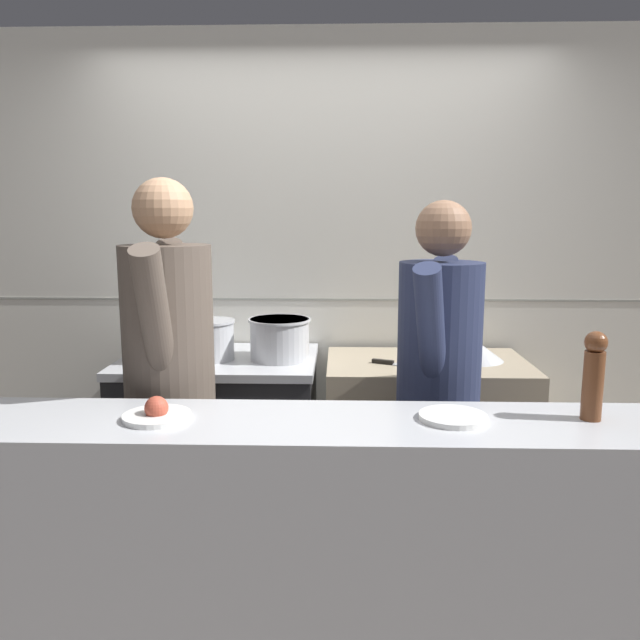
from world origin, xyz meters
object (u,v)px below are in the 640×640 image
Objects in this scene: plated_dish_appetiser at (453,417)px; chef_head_cook at (170,376)px; braising_pot at (280,338)px; sauce_pot at (211,339)px; chefs_knife at (398,364)px; plated_dish_main at (157,413)px; pepper_mill at (594,374)px; oven_range at (221,441)px; mixing_bowl_steel at (474,350)px; stock_pot at (159,337)px; chef_sous at (438,384)px.

plated_dish_appetiser is 0.13× the size of chef_head_cook.
chef_head_cook is at bearing -120.50° from braising_pot.
braising_pot is (0.34, 0.01, 0.00)m from sauce_pot.
chefs_knife is 1.45× the size of plated_dish_main.
pepper_mill is at bearing -35.92° from sauce_pot.
braising_pot is at bearing -6.95° from oven_range.
plated_dish_main is at bearing -137.35° from mixing_bowl_steel.
chef_head_cook is at bearing -95.34° from oven_range.
plated_dish_main is (0.05, -1.10, -0.03)m from sauce_pot.
plated_dish_main is at bearing -178.39° from pepper_mill.
chef_sous reaches higher than stock_pot.
mixing_bowl_steel is at bearing 96.64° from pepper_mill.
mixing_bowl_steel is at bearing 4.04° from braising_pot.
braising_pot is at bearing 136.21° from pepper_mill.
plated_dish_main is at bearing -178.55° from plated_dish_appetiser.
sauce_pot is at bearing -176.43° from mixing_bowl_steel.
oven_range is 1.27m from chef_sous.
plated_dish_main is 1.42m from pepper_mill.
chef_head_cook reaches higher than braising_pot.
oven_range is 1.27m from plated_dish_main.
oven_range is 3.37× the size of mixing_bowl_steel.
chef_head_cook reaches higher than mixing_bowl_steel.
chef_head_cook is at bearing -156.26° from chef_sous.
sauce_pot is at bearing 144.08° from pepper_mill.
oven_range is 0.56m from sauce_pot.
chef_sous is at bearing 29.23° from plated_dish_main.
plated_dish_appetiser is 0.47m from pepper_mill.
plated_dish_main reaches higher than chefs_knife.
braising_pot is 0.60m from chefs_knife.
braising_pot is at bearing 75.03° from plated_dish_main.
oven_range is 0.56× the size of chef_head_cook.
chef_sous reaches higher than pepper_mill.
pepper_mill is at bearing -62.52° from chefs_knife.
stock_pot is 1.29× the size of sauce_pot.
plated_dish_appetiser reaches higher than oven_range.
pepper_mill reaches higher than braising_pot.
stock_pot is (-0.29, -0.05, 0.56)m from oven_range.
plated_dish_appetiser is (1.01, -1.07, -0.04)m from sauce_pot.
oven_range is 3.18× the size of braising_pot.
braising_pot is 0.99m from mixing_bowl_steel.
sauce_pot reaches higher than oven_range.
plated_dish_appetiser is at bearing -105.26° from mixing_bowl_steel.
stock_pot is 1.14m from plated_dish_main.
chefs_knife is 1.14m from chef_head_cook.
chef_sous reaches higher than sauce_pot.
plated_dish_appetiser is (0.67, -1.09, -0.04)m from braising_pot.
chef_sous is at bearing -76.72° from chefs_knife.
pepper_mill is (0.45, 0.02, 0.14)m from plated_dish_appetiser.
braising_pot is at bearing 160.80° from chef_sous.
oven_range is 0.59× the size of chef_sous.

